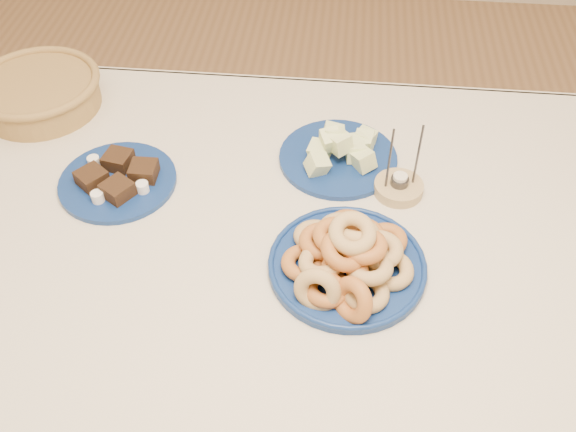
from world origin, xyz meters
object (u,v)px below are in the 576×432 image
Objects in this scene: donut_platter at (347,259)px; brownie_plate at (118,179)px; dining_table at (290,265)px; candle_holder at (399,187)px; melon_plate at (341,153)px; wicker_basket at (38,91)px.

donut_platter is 0.55m from brownie_plate.
brownie_plate is at bearing 164.75° from dining_table.
candle_holder is (0.10, 0.23, -0.02)m from donut_platter.
melon_plate is 0.85× the size of wicker_basket.
donut_platter is at bearing -30.48° from wicker_basket.
melon_plate reaches higher than brownie_plate.
candle_holder is at bearing 65.90° from donut_platter.
donut_platter reaches higher than brownie_plate.
melon_plate is at bearing 94.60° from donut_platter.
candle_holder reaches higher than wicker_basket.
brownie_plate is at bearing -43.97° from wicker_basket.
candle_holder reaches higher than melon_plate.
brownie_plate is at bearing -165.39° from melon_plate.
dining_table is at bearing -29.03° from wicker_basket.
dining_table is 4.28× the size of wicker_basket.
donut_platter is (0.12, -0.09, 0.14)m from dining_table.
melon_plate reaches higher than dining_table.
dining_table is 5.34× the size of brownie_plate.
melon_plate is 0.50m from brownie_plate.
donut_platter is at bearing -85.40° from melon_plate.
dining_table is 0.28m from melon_plate.
wicker_basket reaches higher than dining_table.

